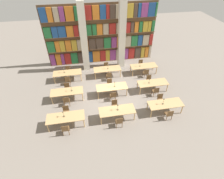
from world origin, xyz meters
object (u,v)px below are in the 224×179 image
at_px(chair_8, 113,96).
at_px(reading_table_5, 153,83).
at_px(desk_lamp_6, 64,69).
at_px(desk_lamp_7, 108,66).
at_px(chair_16, 146,73).
at_px(pillar_center, 122,36).
at_px(desk_lamp_0, 63,113).
at_px(chair_0, 65,129).
at_px(reading_table_6, 67,73).
at_px(pillar_left, 84,38).
at_px(chair_1, 66,111).
at_px(chair_2, 119,122).
at_px(chair_14, 109,76).
at_px(chair_11, 149,80).
at_px(chair_15, 106,67).
at_px(reading_table_0, 66,118).
at_px(reading_table_2, 165,104).
at_px(chair_3, 115,105).
at_px(desk_lamp_5, 149,80).
at_px(reading_table_1, 117,111).
at_px(reading_table_7, 107,69).
at_px(chair_13, 68,70).
at_px(desk_lamp_1, 118,106).
at_px(chair_10, 156,91).
at_px(reading_table_8, 144,66).
at_px(desk_lamp_8, 140,63).
at_px(reading_table_4, 112,87).
at_px(desk_lamp_2, 164,100).
at_px(desk_lamp_3, 71,87).
at_px(chair_12, 68,80).
at_px(reading_table_3, 67,92).
at_px(chair_6, 67,101).
at_px(chair_4, 169,114).
at_px(chair_17, 141,64).
at_px(desk_lamp_4, 115,83).

relative_size(chair_8, reading_table_5, 0.37).
bearing_deg(desk_lamp_6, desk_lamp_7, -1.00).
relative_size(chair_8, chair_16, 1.00).
height_order(pillar_center, desk_lamp_0, pillar_center).
height_order(chair_0, reading_table_6, chair_0).
bearing_deg(pillar_left, chair_1, -106.41).
xyz_separation_m(chair_2, chair_8, (0.06, 2.51, 0.00)).
bearing_deg(chair_14, chair_11, -19.64).
distance_m(chair_15, chair_16, 3.65).
relative_size(reading_table_0, reading_table_2, 1.00).
xyz_separation_m(chair_1, chair_11, (6.71, 2.46, 0.00)).
height_order(chair_3, desk_lamp_5, desk_lamp_5).
distance_m(reading_table_1, reading_table_7, 5.10).
bearing_deg(chair_13, chair_2, 116.63).
relative_size(desk_lamp_1, chair_10, 0.55).
height_order(desk_lamp_0, desk_lamp_6, desk_lamp_6).
relative_size(chair_1, chair_11, 1.00).
xyz_separation_m(reading_table_8, desk_lamp_8, (-0.38, -0.01, 0.39)).
bearing_deg(reading_table_4, desk_lamp_2, -38.61).
relative_size(desk_lamp_3, chair_12, 0.55).
bearing_deg(reading_table_0, chair_8, 27.60).
height_order(chair_15, reading_table_8, chair_15).
relative_size(reading_table_3, reading_table_8, 1.00).
relative_size(chair_3, reading_table_3, 0.37).
relative_size(chair_0, chair_6, 1.00).
bearing_deg(desk_lamp_6, pillar_left, 38.16).
bearing_deg(desk_lamp_1, reading_table_5, 36.06).
bearing_deg(pillar_center, chair_4, -77.46).
relative_size(chair_1, reading_table_2, 0.37).
relative_size(chair_12, chair_17, 1.00).
bearing_deg(chair_4, chair_13, 135.55).
bearing_deg(reading_table_2, chair_6, 165.29).
distance_m(reading_table_1, desk_lamp_7, 5.08).
distance_m(chair_1, reading_table_6, 4.34).
xyz_separation_m(pillar_center, chair_15, (-1.56, -0.82, -2.52)).
bearing_deg(desk_lamp_1, chair_17, 59.23).
bearing_deg(chair_16, reading_table_4, -152.58).
xyz_separation_m(chair_10, reading_table_6, (-6.67, 3.38, 0.20)).
height_order(desk_lamp_0, desk_lamp_1, desk_lamp_1).
bearing_deg(reading_table_5, reading_table_6, 158.52).
relative_size(pillar_left, reading_table_6, 2.52).
bearing_deg(chair_11, chair_15, -39.55).
height_order(reading_table_2, desk_lamp_5, desk_lamp_5).
bearing_deg(reading_table_8, chair_6, -154.77).
distance_m(pillar_center, reading_table_1, 7.26).
xyz_separation_m(desk_lamp_4, chair_13, (-3.62, 3.34, -0.60)).
bearing_deg(reading_table_4, chair_12, 151.80).
distance_m(chair_3, chair_14, 3.60).
distance_m(desk_lamp_2, desk_lamp_7, 5.87).
relative_size(chair_2, chair_16, 1.00).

